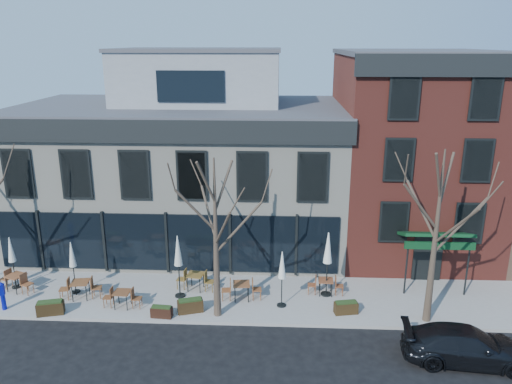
{
  "coord_description": "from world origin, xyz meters",
  "views": [
    {
      "loc": [
        5.61,
        -23.12,
        11.61
      ],
      "look_at": [
        4.39,
        2.0,
        4.0
      ],
      "focal_mm": 35.0,
      "sensor_mm": 36.0,
      "label": 1
    }
  ],
  "objects_px": {
    "call_box": "(2,295)",
    "umbrella_0": "(11,252)",
    "cafe_set_0": "(16,281)",
    "parked_sedan": "(466,346)"
  },
  "relations": [
    {
      "from": "call_box",
      "to": "umbrella_0",
      "type": "relative_size",
      "value": 0.51
    },
    {
      "from": "call_box",
      "to": "umbrella_0",
      "type": "distance_m",
      "value": 2.4
    },
    {
      "from": "call_box",
      "to": "cafe_set_0",
      "type": "bearing_deg",
      "value": 99.94
    },
    {
      "from": "parked_sedan",
      "to": "call_box",
      "type": "xyz_separation_m",
      "value": [
        -19.27,
        2.64,
        0.18
      ]
    },
    {
      "from": "call_box",
      "to": "cafe_set_0",
      "type": "distance_m",
      "value": 1.78
    },
    {
      "from": "parked_sedan",
      "to": "call_box",
      "type": "relative_size",
      "value": 3.51
    },
    {
      "from": "parked_sedan",
      "to": "umbrella_0",
      "type": "bearing_deg",
      "value": 81.52
    },
    {
      "from": "call_box",
      "to": "cafe_set_0",
      "type": "xyz_separation_m",
      "value": [
        -0.3,
        1.74,
        -0.2
      ]
    },
    {
      "from": "parked_sedan",
      "to": "cafe_set_0",
      "type": "xyz_separation_m",
      "value": [
        -19.57,
        4.38,
        -0.02
      ]
    },
    {
      "from": "cafe_set_0",
      "to": "parked_sedan",
      "type": "bearing_deg",
      "value": -12.61
    }
  ]
}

